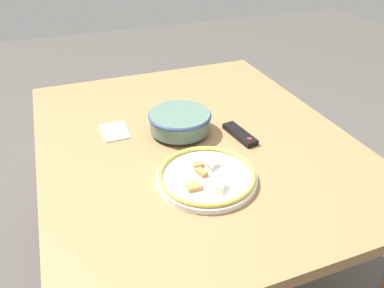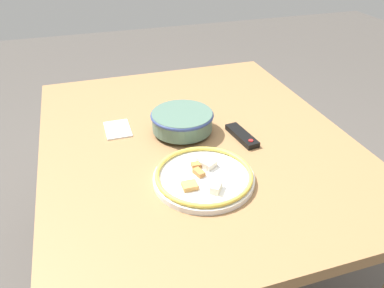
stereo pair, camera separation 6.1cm
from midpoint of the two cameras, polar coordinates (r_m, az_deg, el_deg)
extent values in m
plane|color=#4C4742|center=(1.84, -0.82, -17.93)|extent=(8.00, 8.00, 0.00)
cube|color=olive|center=(1.38, -1.04, 0.40)|extent=(1.31, 1.09, 0.04)
cylinder|color=olive|center=(2.01, -19.73, -2.35)|extent=(0.06, 0.06, 0.66)
cylinder|color=olive|center=(2.19, 5.57, 2.60)|extent=(0.06, 0.06, 0.66)
cylinder|color=#4C6B5B|center=(1.40, -3.07, 2.05)|extent=(0.10, 0.10, 0.01)
cylinder|color=#4C6B5B|center=(1.38, -3.12, 3.49)|extent=(0.22, 0.22, 0.07)
cylinder|color=#9E4C1E|center=(1.38, -3.12, 3.31)|extent=(0.20, 0.20, 0.06)
torus|color=navy|center=(1.37, -3.15, 4.39)|extent=(0.23, 0.23, 0.01)
cylinder|color=white|center=(1.16, 0.70, -5.22)|extent=(0.31, 0.31, 0.02)
torus|color=gold|center=(1.15, 0.70, -4.59)|extent=(0.30, 0.30, 0.01)
cube|color=tan|center=(1.10, -1.33, -6.40)|extent=(0.04, 0.04, 0.02)
cube|color=silver|center=(1.18, 1.18, -3.00)|extent=(0.06, 0.05, 0.02)
cube|color=#B2753D|center=(1.15, -0.07, -4.35)|extent=(0.04, 0.03, 0.02)
cube|color=#B2753D|center=(1.18, -0.35, -3.18)|extent=(0.03, 0.04, 0.01)
cube|color=silver|center=(1.19, 0.98, -2.62)|extent=(0.07, 0.06, 0.02)
cube|color=silver|center=(1.09, 2.72, -6.45)|extent=(0.05, 0.05, 0.02)
cube|color=black|center=(1.38, 6.05, 1.48)|extent=(0.17, 0.07, 0.02)
cylinder|color=red|center=(1.33, 7.45, 0.78)|extent=(0.02, 0.02, 0.00)
cube|color=white|center=(1.44, -12.91, 1.85)|extent=(0.13, 0.09, 0.01)
camera|label=1|loc=(0.03, -91.39, -0.89)|focal=35.00mm
camera|label=2|loc=(0.03, 88.61, 0.89)|focal=35.00mm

